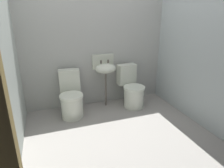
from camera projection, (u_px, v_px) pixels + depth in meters
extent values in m
cube|color=gray|center=(118.00, 136.00, 3.01)|extent=(3.10, 2.78, 0.08)
cube|color=#B0B2AD|center=(95.00, 45.00, 3.70)|extent=(3.10, 0.10, 2.32)
cube|color=#AAB5AD|center=(2.00, 66.00, 2.26)|extent=(0.10, 2.58, 2.32)
cube|color=#A9B4B4|center=(199.00, 51.00, 3.13)|extent=(0.10, 2.58, 2.32)
cylinder|color=silver|center=(72.00, 107.00, 3.42)|extent=(0.41, 0.41, 0.38)
cylinder|color=silver|center=(71.00, 96.00, 3.35)|extent=(0.43, 0.43, 0.04)
cube|color=silver|center=(69.00, 80.00, 3.56)|extent=(0.37, 0.21, 0.40)
cylinder|color=silver|center=(134.00, 98.00, 3.79)|extent=(0.42, 0.42, 0.38)
cylinder|color=silver|center=(134.00, 88.00, 3.72)|extent=(0.44, 0.44, 0.04)
cube|color=silver|center=(126.00, 74.00, 3.91)|extent=(0.38, 0.22, 0.40)
cylinder|color=#615850|center=(106.00, 90.00, 3.81)|extent=(0.04, 0.04, 0.66)
ellipsoid|color=silver|center=(106.00, 69.00, 3.67)|extent=(0.40, 0.32, 0.18)
cube|color=silver|center=(103.00, 61.00, 3.78)|extent=(0.42, 0.04, 0.28)
cylinder|color=#615850|center=(101.00, 62.00, 3.66)|extent=(0.04, 0.04, 0.06)
cylinder|color=#615850|center=(108.00, 61.00, 3.70)|extent=(0.04, 0.04, 0.06)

